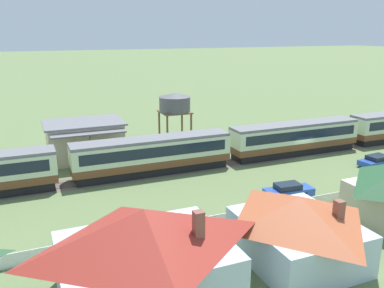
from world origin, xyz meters
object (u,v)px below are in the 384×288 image
passenger_train (231,144)px  parked_car_blue (288,191)px  cottage_terracotta_roof (298,227)px  parked_car_blue_2 (378,161)px  station_building (85,140)px  cottage_red_roof (145,253)px  water_tower (175,103)px

passenger_train → parked_car_blue: passenger_train is taller
cottage_terracotta_roof → parked_car_blue_2: (21.01, 12.87, -1.80)m
station_building → cottage_red_roof: bearing=-91.8°
station_building → parked_car_blue_2: 34.70m
station_building → parked_car_blue: size_ratio=1.94×
cottage_red_roof → parked_car_blue: (16.62, 9.29, -2.31)m
water_tower → cottage_terracotta_roof: 32.30m
cottage_red_roof → parked_car_blue_2: 34.24m
station_building → parked_car_blue: bearing=-51.3°
passenger_train → parked_car_blue: 11.41m
station_building → parked_car_blue: (15.73, -19.64, -1.69)m
station_building → cottage_red_roof: 28.95m
station_building → cottage_red_roof: size_ratio=0.90×
parked_car_blue → parked_car_blue_2: parked_car_blue is taller
cottage_red_roof → parked_car_blue_2: size_ratio=2.11×
passenger_train → cottage_terracotta_roof: cottage_terracotta_roof is taller
parked_car_blue → parked_car_blue_2: (15.00, 3.63, -0.03)m
parked_car_blue → parked_car_blue_2: bearing=18.2°
parked_car_blue → parked_car_blue_2: 15.44m
parked_car_blue → passenger_train: bearing=95.1°
water_tower → station_building: bearing=-166.4°
station_building → parked_car_blue: station_building is taller
passenger_train → cottage_red_roof: 26.40m
station_building → water_tower: bearing=13.6°
cottage_red_roof → parked_car_blue: 19.18m
cottage_terracotta_roof → parked_car_blue: 11.16m
water_tower → parked_car_blue: water_tower is taller
water_tower → parked_car_blue_2: bearing=-46.9°
cottage_terracotta_roof → water_tower: bearing=84.4°
station_building → water_tower: 13.60m
water_tower → cottage_terracotta_roof: bearing=-95.6°
station_building → water_tower: (12.86, 3.12, 3.13)m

